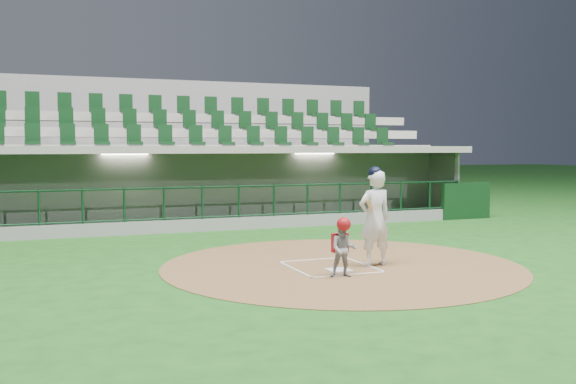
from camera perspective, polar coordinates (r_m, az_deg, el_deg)
name	(u,v)px	position (r m, az deg, el deg)	size (l,w,h in m)	color
ground	(324,265)	(13.03, 3.20, -6.49)	(120.00, 120.00, 0.00)	#174C15
dirt_circle	(342,265)	(12.98, 4.78, -6.51)	(7.20, 7.20, 0.01)	brown
home_plate	(339,270)	(12.40, 4.54, -6.93)	(0.43, 0.43, 0.02)	silver
batter_box_chalk	(330,267)	(12.76, 3.76, -6.64)	(1.55, 1.80, 0.01)	silver
dugout_structure	(225,192)	(20.27, -5.64, 0.00)	(16.40, 3.70, 3.00)	slate
seating_deck	(199,174)	(23.21, -7.91, 1.63)	(17.00, 6.72, 5.15)	gray
batter	(375,217)	(12.85, 7.72, -2.17)	(0.90, 0.89, 1.98)	white
catcher	(343,247)	(11.74, 4.95, -4.88)	(0.60, 0.53, 1.09)	#95949A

